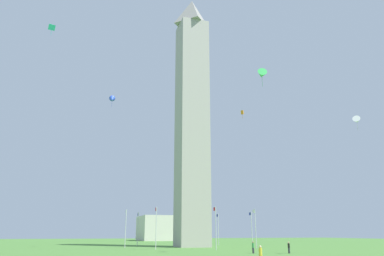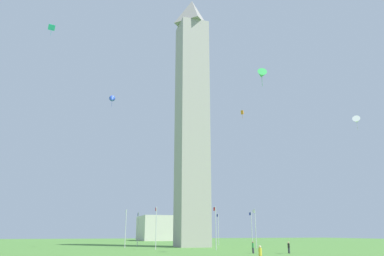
% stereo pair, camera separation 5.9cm
% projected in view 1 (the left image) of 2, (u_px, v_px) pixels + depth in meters
% --- Properties ---
extents(ground_plane, '(260.00, 260.00, 0.00)m').
position_uv_depth(ground_plane, '(192.00, 247.00, 79.04)').
color(ground_plane, '#477A33').
extents(obelisk_monument, '(6.69, 6.69, 60.85)m').
position_uv_depth(obelisk_monument, '(192.00, 112.00, 87.36)').
color(obelisk_monument, '#A8A399').
rests_on(obelisk_monument, ground).
extents(flagpole_n, '(1.12, 0.14, 7.65)m').
position_uv_depth(flagpole_n, '(175.00, 228.00, 93.41)').
color(flagpole_n, silver).
rests_on(flagpole_n, ground).
extents(flagpole_ne, '(1.12, 0.14, 7.65)m').
position_uv_depth(flagpole_ne, '(138.00, 227.00, 86.60)').
color(flagpole_ne, silver).
rests_on(flagpole_ne, ground).
extents(flagpole_e, '(1.12, 0.14, 7.65)m').
position_uv_depth(flagpole_e, '(126.00, 226.00, 76.08)').
color(flagpole_e, silver).
rests_on(flagpole_e, ground).
extents(flagpole_se, '(1.12, 0.14, 7.65)m').
position_uv_depth(flagpole_se, '(156.00, 226.00, 68.00)').
color(flagpole_se, silver).
rests_on(flagpole_se, ground).
extents(flagpole_s, '(1.12, 0.14, 7.65)m').
position_uv_depth(flagpole_s, '(216.00, 226.00, 67.09)').
color(flagpole_s, silver).
rests_on(flagpole_s, ground).
extents(flagpole_sw, '(1.12, 0.14, 7.65)m').
position_uv_depth(flagpole_sw, '(255.00, 226.00, 73.90)').
color(flagpole_sw, silver).
rests_on(flagpole_sw, ground).
extents(flagpole_w, '(1.12, 0.14, 7.65)m').
position_uv_depth(flagpole_w, '(252.00, 227.00, 84.42)').
color(flagpole_w, silver).
rests_on(flagpole_w, ground).
extents(flagpole_nw, '(1.12, 0.14, 7.65)m').
position_uv_depth(flagpole_nw, '(218.00, 228.00, 92.50)').
color(flagpole_nw, silver).
rests_on(flagpole_nw, ground).
extents(person_black_shirt, '(0.32, 0.32, 1.65)m').
position_uv_depth(person_black_shirt, '(289.00, 248.00, 55.06)').
color(person_black_shirt, '#2D2D38').
rests_on(person_black_shirt, ground).
extents(person_green_shirt, '(0.32, 0.32, 1.71)m').
position_uv_depth(person_green_shirt, '(253.00, 247.00, 55.07)').
color(person_green_shirt, '#2D2D38').
rests_on(person_green_shirt, ground).
extents(person_yellow_shirt, '(0.32, 0.32, 1.77)m').
position_uv_depth(person_yellow_shirt, '(261.00, 255.00, 35.82)').
color(person_yellow_shirt, '#2D2D38').
rests_on(person_yellow_shirt, ground).
extents(kite_cyan_diamond, '(0.83, 0.94, 1.40)m').
position_uv_depth(kite_cyan_diamond, '(52.00, 28.00, 48.01)').
color(kite_cyan_diamond, '#33C6D1').
extents(kite_white_delta, '(1.68, 1.68, 2.19)m').
position_uv_depth(kite_white_delta, '(357.00, 121.00, 53.40)').
color(kite_white_delta, white).
extents(kite_blue_delta, '(1.84, 1.48, 2.72)m').
position_uv_depth(kite_blue_delta, '(112.00, 99.00, 80.57)').
color(kite_blue_delta, blue).
extents(kite_green_delta, '(2.11, 1.94, 2.97)m').
position_uv_depth(kite_green_delta, '(262.00, 74.00, 58.42)').
color(kite_green_delta, green).
extents(kite_orange_box, '(0.82, 0.79, 1.76)m').
position_uv_depth(kite_orange_box, '(242.00, 112.00, 74.64)').
color(kite_orange_box, orange).
extents(distant_building, '(19.86, 17.10, 9.40)m').
position_uv_depth(distant_building, '(161.00, 228.00, 147.36)').
color(distant_building, beige).
rests_on(distant_building, ground).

